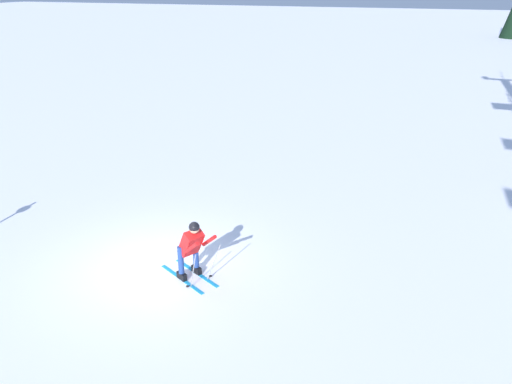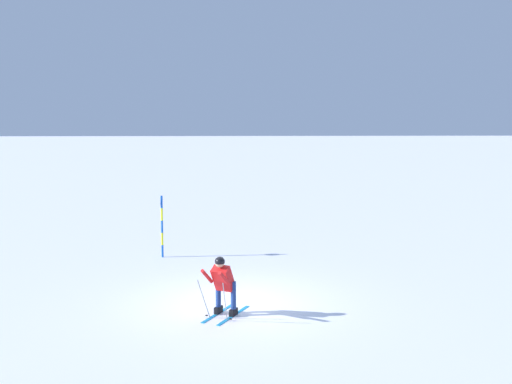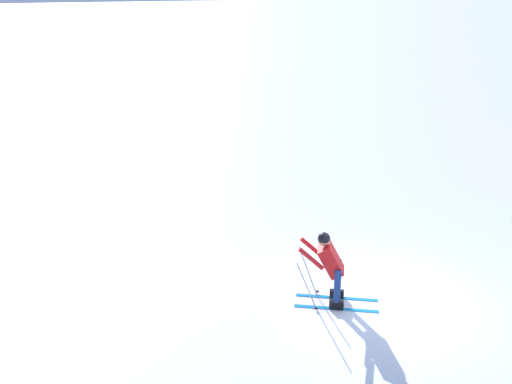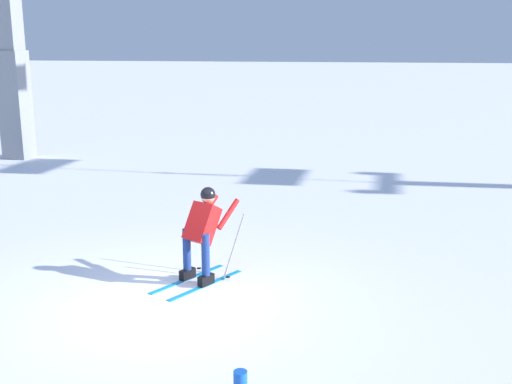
% 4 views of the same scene
% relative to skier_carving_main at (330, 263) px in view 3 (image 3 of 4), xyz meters
% --- Properties ---
extents(ground_plane, '(260.00, 260.00, 0.00)m').
position_rel_skier_carving_main_xyz_m(ground_plane, '(-0.26, -1.12, -0.87)').
color(ground_plane, white).
extents(skier_carving_main, '(1.26, 1.70, 1.64)m').
position_rel_skier_carving_main_xyz_m(skier_carving_main, '(0.00, 0.00, 0.00)').
color(skier_carving_main, '#198CCC').
rests_on(skier_carving_main, ground_plane).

